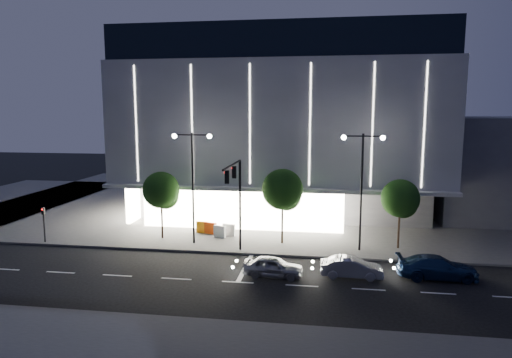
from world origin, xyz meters
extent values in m
plane|color=black|center=(0.00, 0.00, 0.00)|extent=(160.00, 160.00, 0.00)
cube|color=#474747|center=(5.00, 24.00, 0.07)|extent=(70.00, 40.00, 0.15)
cube|color=#4C4C51|center=(3.00, 24.00, 2.00)|extent=(28.00, 21.00, 4.00)
cube|color=gray|center=(3.00, 22.00, 9.50)|extent=(30.00, 25.00, 11.00)
cube|color=black|center=(3.00, 22.00, 16.50)|extent=(29.40, 24.50, 3.00)
cube|color=white|center=(0.00, 10.70, 2.00)|extent=(18.00, 0.40, 3.60)
cube|color=white|center=(-10.80, 16.00, 2.00)|extent=(0.40, 10.00, 3.60)
cube|color=gray|center=(3.00, 9.70, 4.10)|extent=(30.00, 2.00, 0.30)
cube|color=white|center=(3.00, 9.48, 9.50)|extent=(24.00, 0.06, 10.00)
cube|color=#4C4C51|center=(26.00, 24.00, 5.00)|extent=(16.00, 20.00, 10.00)
cylinder|color=black|center=(1.00, 4.80, 3.50)|extent=(0.18, 0.18, 7.00)
cylinder|color=black|center=(1.00, 1.90, 7.00)|extent=(0.14, 5.80, 0.14)
cube|color=black|center=(1.00, 2.60, 6.40)|extent=(0.28, 0.18, 0.85)
cube|color=black|center=(1.00, 0.20, 6.40)|extent=(0.28, 0.18, 0.85)
sphere|color=#FF0C0C|center=(0.88, 2.60, 6.70)|extent=(0.14, 0.14, 0.14)
cylinder|color=black|center=(-3.00, 6.00, 4.50)|extent=(0.16, 0.16, 9.00)
cylinder|color=black|center=(-3.70, 6.00, 8.80)|extent=(1.40, 0.10, 0.10)
cylinder|color=black|center=(-2.30, 6.00, 8.80)|extent=(1.40, 0.10, 0.10)
sphere|color=white|center=(-4.40, 6.00, 8.70)|extent=(0.36, 0.36, 0.36)
sphere|color=white|center=(-1.60, 6.00, 8.70)|extent=(0.36, 0.36, 0.36)
cylinder|color=black|center=(10.00, 6.00, 4.50)|extent=(0.16, 0.16, 9.00)
cylinder|color=black|center=(9.30, 6.00, 8.80)|extent=(1.40, 0.10, 0.10)
cylinder|color=black|center=(10.70, 6.00, 8.80)|extent=(1.40, 0.10, 0.10)
sphere|color=white|center=(8.60, 6.00, 8.70)|extent=(0.36, 0.36, 0.36)
sphere|color=white|center=(11.40, 6.00, 8.70)|extent=(0.36, 0.36, 0.36)
cylinder|color=black|center=(-15.00, 4.50, 1.50)|extent=(0.12, 0.12, 3.00)
cube|color=black|center=(-15.00, 4.50, 2.70)|extent=(0.22, 0.16, 0.55)
sphere|color=#FF0C0C|center=(-15.00, 4.39, 2.85)|extent=(0.10, 0.10, 0.10)
cylinder|color=black|center=(-6.00, 7.00, 1.89)|extent=(0.16, 0.16, 3.78)
sphere|color=#15340E|center=(-6.00, 7.00, 4.21)|extent=(3.02, 3.02, 3.02)
sphere|color=#15340E|center=(-5.70, 7.20, 3.67)|extent=(2.16, 2.16, 2.16)
sphere|color=#15340E|center=(-6.25, 6.85, 3.89)|extent=(1.94, 1.94, 1.94)
cylinder|color=black|center=(4.00, 7.00, 2.03)|extent=(0.16, 0.16, 4.06)
sphere|color=#15340E|center=(4.00, 7.00, 4.52)|extent=(3.25, 3.25, 3.25)
sphere|color=#15340E|center=(4.30, 7.20, 3.94)|extent=(2.32, 2.32, 2.32)
sphere|color=#15340E|center=(3.75, 6.85, 4.18)|extent=(2.09, 2.09, 2.09)
cylinder|color=black|center=(13.00, 7.00, 1.82)|extent=(0.16, 0.16, 3.64)
sphere|color=#15340E|center=(13.00, 7.00, 4.06)|extent=(2.91, 2.91, 2.91)
sphere|color=#15340E|center=(13.30, 7.20, 3.54)|extent=(2.08, 2.08, 2.08)
sphere|color=#15340E|center=(12.75, 6.85, 3.74)|extent=(1.87, 1.87, 1.87)
imported|color=#919498|center=(4.07, -0.16, 0.66)|extent=(3.97, 1.82, 1.32)
imported|color=#B9BBC2|center=(9.09, 0.43, 0.65)|extent=(3.97, 1.42, 1.30)
imported|color=navy|center=(14.50, 1.06, 0.73)|extent=(5.07, 2.18, 1.45)
cube|color=orange|center=(-3.12, 9.08, 0.65)|extent=(1.12, 0.39, 1.00)
cube|color=white|center=(-1.32, 7.89, 0.65)|extent=(1.11, 0.65, 1.00)
cube|color=red|center=(-2.35, 8.83, 0.65)|extent=(1.13, 0.54, 1.00)
cube|color=silver|center=(-0.68, 8.52, 0.65)|extent=(1.13, 0.51, 1.00)
camera|label=1|loc=(7.14, -28.33, 10.60)|focal=32.00mm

